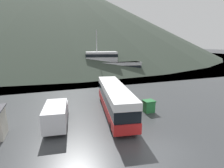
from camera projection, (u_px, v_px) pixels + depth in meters
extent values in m
plane|color=#383A3D|center=(163.00, 150.00, 13.45)|extent=(400.00, 400.00, 0.00)
plane|color=#3D5160|center=(60.00, 53.00, 142.65)|extent=(240.00, 240.00, 0.00)
cone|color=#333D33|center=(55.00, 15.00, 135.52)|extent=(229.97, 229.97, 58.07)
cube|color=red|center=(115.00, 106.00, 20.33)|extent=(4.35, 12.26, 0.99)
cube|color=black|center=(115.00, 97.00, 20.08)|extent=(4.26, 12.02, 1.13)
cube|color=white|center=(115.00, 89.00, 19.88)|extent=(4.35, 12.26, 0.71)
cube|color=black|center=(107.00, 86.00, 25.91)|extent=(2.12, 0.41, 1.52)
cylinder|color=black|center=(101.00, 99.00, 24.30)|extent=(0.44, 0.94, 0.90)
cylinder|color=black|center=(116.00, 98.00, 24.65)|extent=(0.44, 0.94, 0.90)
cylinder|color=black|center=(112.00, 127.00, 16.22)|extent=(0.44, 0.94, 0.90)
cylinder|color=black|center=(134.00, 125.00, 16.58)|extent=(0.44, 0.94, 0.90)
cube|color=silver|center=(56.00, 115.00, 16.77)|extent=(2.58, 4.65, 1.91)
cube|color=silver|center=(59.00, 108.00, 19.88)|extent=(2.26, 2.14, 1.05)
cube|color=black|center=(57.00, 103.00, 18.80)|extent=(1.72, 0.28, 0.67)
cylinder|color=black|center=(50.00, 113.00, 19.57)|extent=(0.31, 0.72, 0.70)
cylinder|color=black|center=(67.00, 112.00, 19.94)|extent=(0.31, 0.72, 0.70)
cylinder|color=black|center=(45.00, 130.00, 15.83)|extent=(0.31, 0.72, 0.70)
cylinder|color=black|center=(66.00, 128.00, 16.21)|extent=(0.31, 0.72, 0.70)
cube|color=black|center=(92.00, 68.00, 46.96)|extent=(26.16, 10.77, 3.18)
cube|color=silver|center=(92.00, 63.00, 46.69)|extent=(26.42, 10.88, 0.80)
cube|color=silver|center=(101.00, 57.00, 46.63)|extent=(8.81, 5.58, 2.64)
cube|color=black|center=(101.00, 55.00, 46.54)|extent=(8.99, 5.72, 0.79)
cylinder|color=#B2B2B7|center=(97.00, 41.00, 45.53)|extent=(0.20, 0.20, 5.62)
cube|color=#287F3D|center=(149.00, 107.00, 20.84)|extent=(1.19, 1.05, 1.29)
cube|color=#226C34|center=(149.00, 101.00, 20.68)|extent=(1.30, 1.15, 0.14)
cube|color=#1E5138|center=(99.00, 70.00, 49.58)|extent=(6.23, 2.31, 0.93)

